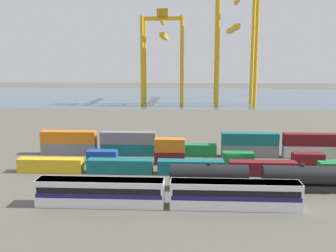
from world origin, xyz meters
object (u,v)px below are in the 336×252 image
at_px(shipping_container_3, 263,168).
at_px(gantry_crane_west, 163,47).
at_px(passenger_train, 167,192).
at_px(shipping_container_24, 311,151).
at_px(shipping_container_8, 170,158).
at_px(gantry_crane_central, 235,37).
at_px(shipping_container_7, 102,157).

distance_m(shipping_container_3, gantry_crane_west, 113.60).
distance_m(passenger_train, gantry_crane_west, 126.71).
bearing_deg(shipping_container_24, shipping_container_8, -167.30).
xyz_separation_m(passenger_train, shipping_container_8, (-0.75, 22.93, -0.84)).
relative_size(gantry_crane_west, gantry_crane_central, 0.83).
height_order(shipping_container_8, shipping_container_24, same).
xyz_separation_m(passenger_train, shipping_container_7, (-14.45, 22.93, -0.84)).
distance_m(shipping_container_8, gantry_crane_west, 104.46).
relative_size(shipping_container_7, shipping_container_8, 1.00).
distance_m(shipping_container_7, gantry_crane_central, 112.45).
height_order(passenger_train, shipping_container_7, passenger_train).
relative_size(shipping_container_8, gantry_crane_central, 0.12).
relative_size(shipping_container_24, gantry_crane_west, 0.29).
distance_m(passenger_train, shipping_container_7, 27.12).
distance_m(shipping_container_7, shipping_container_8, 13.70).
distance_m(shipping_container_3, gantry_crane_central, 112.71).
relative_size(shipping_container_8, shipping_container_24, 0.50).
bearing_deg(gantry_crane_west, shipping_container_24, -68.07).
height_order(shipping_container_3, gantry_crane_central, gantry_crane_central).
height_order(gantry_crane_west, gantry_crane_central, gantry_crane_central).
height_order(passenger_train, shipping_container_8, passenger_train).
bearing_deg(gantry_crane_central, shipping_container_3, -93.52).
height_order(shipping_container_7, gantry_crane_central, gantry_crane_central).
xyz_separation_m(shipping_container_3, gantry_crane_central, (6.69, 108.81, 28.62)).
xyz_separation_m(passenger_train, shipping_container_24, (29.39, 29.72, -0.84)).
height_order(passenger_train, shipping_container_3, passenger_train).
xyz_separation_m(shipping_container_3, shipping_container_24, (12.86, 13.58, 0.00)).
bearing_deg(shipping_container_7, shipping_container_3, -12.37).
height_order(shipping_container_8, gantry_crane_central, gantry_crane_central).
distance_m(passenger_train, shipping_container_24, 41.81).
bearing_deg(passenger_train, shipping_container_24, 45.33).
distance_m(shipping_container_7, gantry_crane_west, 104.33).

